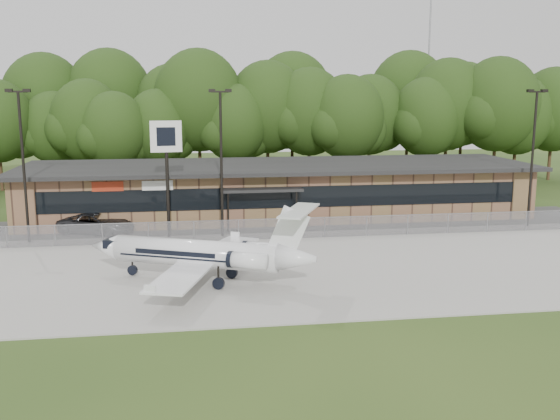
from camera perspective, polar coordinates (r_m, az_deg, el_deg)
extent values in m
plane|color=#294217|center=(29.09, 6.62, -9.44)|extent=(160.00, 160.00, 0.00)
cube|color=#9E9B93|center=(36.48, 3.38, -5.14)|extent=(64.00, 18.00, 0.08)
cube|color=#383835|center=(47.47, 0.57, -1.43)|extent=(50.00, 9.00, 0.06)
cube|color=brown|center=(51.49, -0.21, 1.75)|extent=(40.00, 10.00, 4.00)
cube|color=black|center=(46.55, 0.67, 1.18)|extent=(36.00, 0.08, 1.60)
cube|color=black|center=(50.71, -0.13, 4.07)|extent=(41.00, 11.50, 0.30)
cube|color=black|center=(45.60, -1.70, 1.86)|extent=(6.00, 1.60, 0.20)
cube|color=#A62C14|center=(46.14, -15.48, 2.09)|extent=(2.20, 0.06, 0.70)
cube|color=silver|center=(45.84, -11.14, 2.22)|extent=(2.20, 0.06, 0.70)
cube|color=gray|center=(42.98, 1.50, -1.73)|extent=(46.00, 0.03, 1.50)
cube|color=gray|center=(42.83, 1.51, -0.75)|extent=(46.00, 0.04, 0.04)
cylinder|color=gray|center=(79.94, 13.38, 12.18)|extent=(0.20, 0.20, 25.00)
cylinder|color=black|center=(44.47, -22.38, 3.45)|extent=(0.18, 0.18, 10.00)
cube|color=black|center=(44.19, -22.85, 9.95)|extent=(1.20, 0.12, 0.12)
cube|color=black|center=(44.33, -23.55, 9.99)|extent=(0.45, 0.30, 0.22)
cube|color=black|center=(44.06, -22.15, 10.09)|extent=(0.45, 0.30, 0.22)
cylinder|color=black|center=(43.20, -5.38, 4.01)|extent=(0.18, 0.18, 10.00)
cube|color=black|center=(42.92, -5.50, 10.72)|extent=(1.20, 0.12, 0.12)
cube|color=black|center=(42.89, -6.25, 10.80)|extent=(0.45, 0.30, 0.22)
cube|color=black|center=(42.95, -4.75, 10.83)|extent=(0.45, 0.30, 0.22)
cylinder|color=black|center=(49.98, 22.05, 4.18)|extent=(0.18, 0.18, 10.00)
cube|color=black|center=(49.73, 22.46, 9.96)|extent=(1.20, 0.12, 0.12)
cube|color=black|center=(49.46, 21.91, 10.08)|extent=(0.45, 0.30, 0.22)
cube|color=black|center=(50.01, 23.02, 10.00)|extent=(0.45, 0.30, 0.22)
cylinder|color=white|center=(33.34, -7.67, -4.07)|extent=(8.85, 5.00, 1.45)
cone|color=white|center=(35.79, -15.70, -3.36)|extent=(2.24, 2.06, 1.45)
cone|color=white|center=(31.59, 1.59, -4.55)|extent=(2.41, 2.13, 1.45)
cube|color=white|center=(30.65, -9.08, -6.22)|extent=(4.03, 5.77, 0.11)
cube|color=white|center=(35.96, -5.12, -3.60)|extent=(4.03, 5.77, 0.11)
cylinder|color=white|center=(31.15, -2.97, -4.78)|extent=(2.15, 1.55, 0.81)
cylinder|color=white|center=(33.23, -1.73, -3.79)|extent=(2.15, 1.55, 0.81)
cube|color=white|center=(31.38, 0.80, -2.18)|extent=(2.08, 1.02, 2.72)
cube|color=white|center=(31.01, 1.78, -0.21)|extent=(2.77, 4.28, 0.09)
cube|color=black|center=(35.41, -14.84, -3.04)|extent=(1.27, 1.36, 0.45)
cube|color=black|center=(33.08, -5.01, -6.33)|extent=(1.54, 2.28, 0.63)
cylinder|color=black|center=(35.30, -13.33, -5.49)|extent=(0.72, 0.72, 0.20)
imported|color=#2F2F32|center=(46.57, -16.43, -1.19)|extent=(5.96, 4.33, 1.51)
cylinder|color=black|center=(43.61, -10.25, 2.45)|extent=(0.25, 0.25, 7.73)
cube|color=silver|center=(43.28, -10.39, 6.63)|extent=(2.14, 0.43, 2.13)
cube|color=black|center=(43.16, -10.38, 6.62)|extent=(1.26, 0.15, 1.26)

